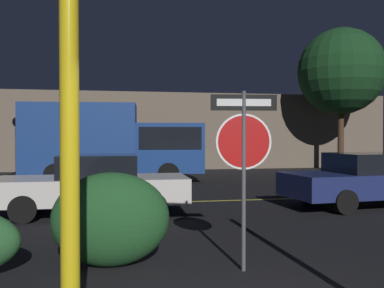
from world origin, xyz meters
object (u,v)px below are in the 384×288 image
at_px(yellow_pole_left, 70,169).
at_px(passing_car_3, 373,179).
at_px(stop_sign, 244,144).
at_px(tree_1, 341,72).
at_px(passing_car_2, 93,185).
at_px(hedge_bush_2, 111,219).
at_px(delivery_truck, 114,141).

relative_size(yellow_pole_left, passing_car_3, 0.63).
xyz_separation_m(stop_sign, tree_1, (10.12, 15.28, 3.53)).
xyz_separation_m(yellow_pole_left, passing_car_2, (-0.14, 6.89, -0.90)).
bearing_deg(passing_car_2, passing_car_3, -90.21).
relative_size(passing_car_2, passing_car_3, 0.91).
xyz_separation_m(stop_sign, yellow_pole_left, (-2.12, -2.11, -0.15)).
distance_m(hedge_bush_2, passing_car_2, 4.26).
distance_m(yellow_pole_left, delivery_truck, 14.04).
distance_m(stop_sign, yellow_pole_left, 3.00).
height_order(delivery_truck, tree_1, tree_1).
bearing_deg(tree_1, delivery_truck, -164.26).
height_order(yellow_pole_left, passing_car_3, yellow_pole_left).
relative_size(hedge_bush_2, passing_car_3, 0.33).
bearing_deg(tree_1, passing_car_2, -139.68).
distance_m(hedge_bush_2, delivery_truck, 11.42).
bearing_deg(passing_car_3, yellow_pole_left, -52.16).
xyz_separation_m(yellow_pole_left, tree_1, (12.24, 17.39, 3.69)).
height_order(stop_sign, delivery_truck, delivery_truck).
bearing_deg(stop_sign, delivery_truck, 105.10).
bearing_deg(passing_car_3, delivery_truck, -142.26).
bearing_deg(yellow_pole_left, tree_1, 54.87).
distance_m(passing_car_2, tree_1, 16.86).
xyz_separation_m(hedge_bush_2, delivery_truck, (0.03, 11.38, 0.98)).
distance_m(stop_sign, delivery_truck, 12.06).
bearing_deg(stop_sign, yellow_pole_left, -128.46).
bearing_deg(passing_car_3, hedge_bush_2, -64.56).
bearing_deg(hedge_bush_2, passing_car_3, 30.96).
bearing_deg(hedge_bush_2, tree_1, 51.01).
distance_m(passing_car_3, tree_1, 12.63).
height_order(yellow_pole_left, hedge_bush_2, yellow_pole_left).
xyz_separation_m(passing_car_2, delivery_truck, (0.47, 7.15, 0.95)).
height_order(stop_sign, hedge_bush_2, stop_sign).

